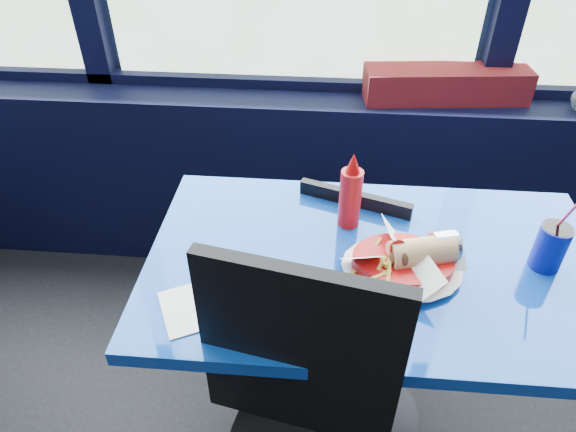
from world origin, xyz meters
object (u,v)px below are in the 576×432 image
object	(u,v)px
planter_box	(446,84)
food_basket	(405,261)
ketchup_bottle	(351,194)
near_table	(370,307)
chair_near_back	(338,255)
soda_cup	(551,246)

from	to	relation	value
planter_box	food_basket	bearing A→B (deg)	-109.94
ketchup_bottle	food_basket	bearing A→B (deg)	-53.09
near_table	ketchup_bottle	size ratio (longest dim) A/B	5.23
chair_near_back	soda_cup	size ratio (longest dim) A/B	3.02
chair_near_back	planter_box	bearing A→B (deg)	-106.11
planter_box	food_basket	world-z (taller)	planter_box
food_basket	ketchup_bottle	size ratio (longest dim) A/B	1.27
chair_near_back	food_basket	bearing A→B (deg)	130.80
near_table	chair_near_back	xyz separation A→B (m)	(-0.09, 0.33, -0.11)
planter_box	soda_cup	distance (m)	0.88
chair_near_back	ketchup_bottle	bearing A→B (deg)	112.42
near_table	food_basket	distance (m)	0.23
near_table	planter_box	xyz separation A→B (m)	(0.29, 0.88, 0.29)
chair_near_back	near_table	bearing A→B (deg)	123.08
near_table	planter_box	size ratio (longest dim) A/B	1.95
ketchup_bottle	planter_box	bearing A→B (deg)	63.42
near_table	chair_near_back	world-z (taller)	chair_near_back
chair_near_back	soda_cup	world-z (taller)	soda_cup
food_basket	chair_near_back	bearing A→B (deg)	121.70
ketchup_bottle	soda_cup	bearing A→B (deg)	-14.69
soda_cup	planter_box	bearing A→B (deg)	98.75
chair_near_back	food_basket	size ratio (longest dim) A/B	2.72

